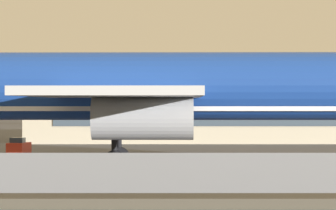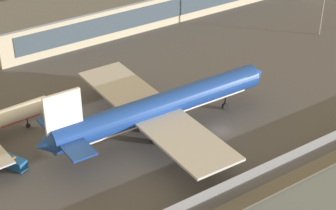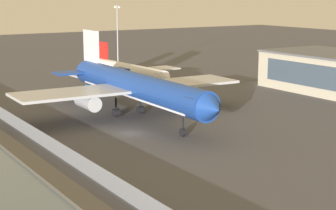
% 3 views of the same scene
% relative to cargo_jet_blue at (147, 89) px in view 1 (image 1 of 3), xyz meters
% --- Properties ---
extents(ground_plane, '(500.00, 500.00, 0.00)m').
position_rel_cargo_jet_blue_xyz_m(ground_plane, '(11.28, -7.00, -6.20)').
color(ground_plane, '#4C4C51').
extents(cargo_jet_blue, '(55.22, 47.07, 16.25)m').
position_rel_cargo_jet_blue_xyz_m(cargo_jet_blue, '(0.00, 0.00, 0.00)').
color(cargo_jet_blue, '#193D93').
rests_on(cargo_jet_blue, ground).
extents(baggage_tug, '(2.05, 3.40, 1.80)m').
position_rel_cargo_jet_blue_xyz_m(baggage_tug, '(-13.11, 18.96, -5.40)').
color(baggage_tug, red).
rests_on(baggage_tug, ground).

